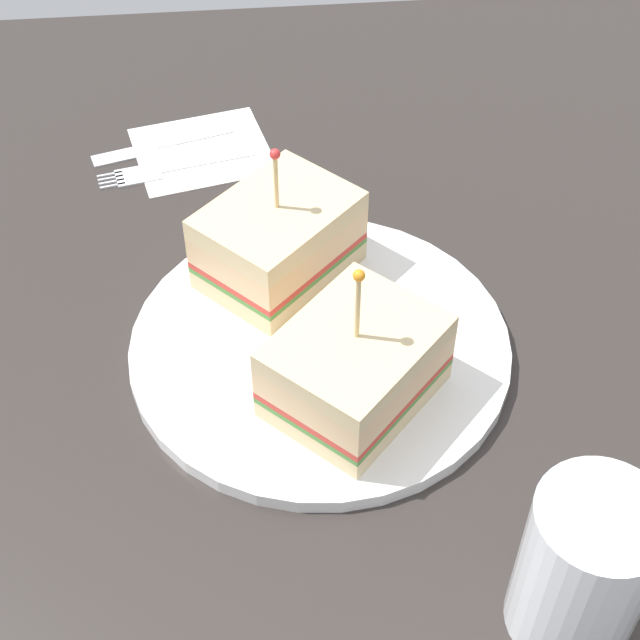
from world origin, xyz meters
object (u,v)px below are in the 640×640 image
napkin (202,150)px  fork (159,170)px  plate (320,347)px  drink_glass (582,574)px  sandwich_half_front (355,367)px  sandwich_half_back (278,240)px  knife (157,146)px

napkin → fork: size_ratio=0.83×
plate → drink_glass: size_ratio=2.51×
plate → fork: bearing=-151.9°
plate → sandwich_half_front: sandwich_half_front is taller
sandwich_half_front → fork: 28.27cm
drink_glass → fork: (-40.19, -21.90, -4.34)cm
sandwich_half_back → fork: 16.55cm
plate → sandwich_half_back: 7.92cm
sandwich_half_back → sandwich_half_front: bearing=18.4°
sandwich_half_front → sandwich_half_back: sandwich_half_front is taller
drink_glass → napkin: 46.71cm
knife → plate: bearing=25.3°
fork → sandwich_half_back: bearing=32.7°
plate → knife: plate is taller
knife → sandwich_half_front: bearing=24.4°
sandwich_half_back → napkin: bearing=-161.7°
plate → napkin: bearing=-161.9°
drink_glass → fork: 45.98cm
plate → fork: 23.05cm
sandwich_half_front → plate: bearing=-160.7°
sandwich_half_back → fork: (-13.55, -8.70, -3.81)cm
fork → knife: bearing=-175.1°
napkin → sandwich_half_front: bearing=18.3°
sandwich_half_front → knife: (-28.29, -12.80, -3.60)cm
fork → knife: size_ratio=1.08×
napkin → knife: size_ratio=0.90×
sandwich_half_back → drink_glass: bearing=26.4°
plate → drink_glass: (19.87, 11.03, 4.01)cm
sandwich_half_front → fork: size_ratio=0.99×
knife → fork: bearing=4.9°
sandwich_half_back → drink_glass: sandwich_half_back is taller
plate → sandwich_half_back: bearing=-162.3°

